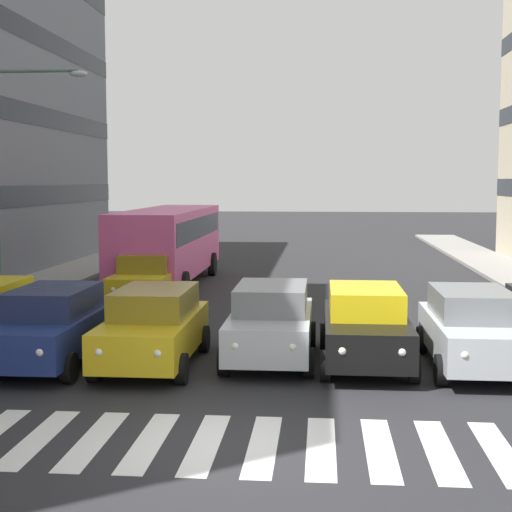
% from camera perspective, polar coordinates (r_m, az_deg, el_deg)
% --- Properties ---
extents(ground_plane, '(180.00, 180.00, 0.00)m').
position_cam_1_polar(ground_plane, '(12.10, -1.65, -14.07)').
color(ground_plane, '#262628').
extents(crosswalk_markings, '(8.55, 2.80, 0.01)m').
position_cam_1_polar(crosswalk_markings, '(12.10, -1.65, -14.05)').
color(crosswalk_markings, silver).
rests_on(crosswalk_markings, ground_plane).
extents(car_1, '(2.02, 4.44, 1.72)m').
position_cam_1_polar(car_1, '(17.16, 16.10, -5.30)').
color(car_1, '#B2B7BC').
rests_on(car_1, ground_plane).
extents(car_2, '(2.02, 4.44, 1.72)m').
position_cam_1_polar(car_2, '(17.01, 8.31, -5.23)').
color(car_2, black).
rests_on(car_2, ground_plane).
extents(car_3, '(2.02, 4.44, 1.72)m').
position_cam_1_polar(car_3, '(17.26, 1.16, -5.01)').
color(car_3, '#B2B7BC').
rests_on(car_3, ground_plane).
extents(car_4, '(2.02, 4.44, 1.72)m').
position_cam_1_polar(car_4, '(16.89, -7.76, -5.30)').
color(car_4, gold).
rests_on(car_4, ground_plane).
extents(car_5, '(2.02, 4.44, 1.72)m').
position_cam_1_polar(car_5, '(17.42, -15.22, -5.11)').
color(car_5, navy).
rests_on(car_5, ground_plane).
extents(car_row2_0, '(2.02, 4.44, 1.72)m').
position_cam_1_polar(car_row2_0, '(25.27, -8.15, -1.65)').
color(car_row2_0, gold).
rests_on(car_row2_0, ground_plane).
extents(bus_behind_traffic, '(2.78, 10.50, 3.00)m').
position_cam_1_polar(bus_behind_traffic, '(29.75, -6.61, 1.36)').
color(bus_behind_traffic, '#DB5193').
rests_on(bus_behind_traffic, ground_plane).
extents(street_lamp_right, '(3.09, 0.28, 7.46)m').
position_cam_1_polar(street_lamp_right, '(24.82, -18.11, 6.85)').
color(street_lamp_right, '#4C6B56').
rests_on(street_lamp_right, sidewalk_right).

